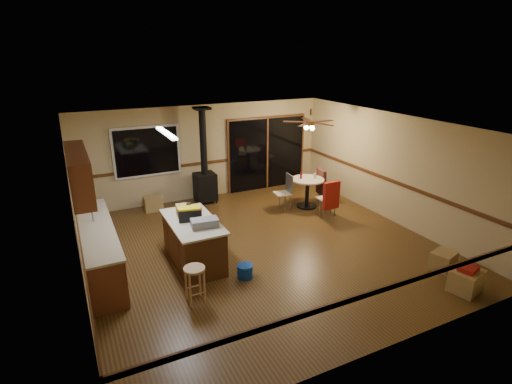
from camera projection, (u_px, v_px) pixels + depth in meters
floor at (262, 247)px, 8.53m from camera, size 7.00×7.00×0.00m
ceiling at (263, 126)px, 7.66m from camera, size 7.00×7.00×0.00m
wall_back at (205, 152)px, 11.05m from camera, size 7.00×0.00×7.00m
wall_front at (385, 270)px, 5.13m from camera, size 7.00×0.00×7.00m
wall_left at (75, 220)px, 6.65m from camera, size 0.00×7.00×7.00m
wall_right at (393, 168)px, 9.54m from camera, size 0.00×7.00×7.00m
chair_rail at (262, 203)px, 8.19m from camera, size 7.00×7.00×0.08m
window at (147, 152)px, 10.28m from camera, size 1.72×0.10×1.32m
sliding_door at (267, 154)px, 11.88m from camera, size 2.52×0.10×2.10m
lower_cabinets at (98, 250)px, 7.49m from camera, size 0.60×3.00×0.86m
countertop at (95, 228)px, 7.33m from camera, size 0.64×3.04×0.04m
upper_cabinets at (79, 173)px, 7.11m from camera, size 0.35×2.00×0.80m
kitchen_island at (194, 242)px, 7.76m from camera, size 0.88×1.68×0.90m
wood_stove at (205, 177)px, 10.78m from camera, size 0.55×0.50×2.52m
ceiling_fan at (310, 124)px, 9.98m from camera, size 0.24×0.24×0.55m
fluorescent_strip at (166, 133)px, 7.18m from camera, size 0.10×1.20×0.04m
toolbox_grey at (205, 223)px, 7.32m from camera, size 0.52×0.33×0.15m
toolbox_black at (190, 215)px, 7.59m from camera, size 0.46×0.31×0.23m
toolbox_yellow_lid at (189, 208)px, 7.54m from camera, size 0.46×0.31×0.03m
box_on_island at (182, 211)px, 7.82m from camera, size 0.26×0.33×0.20m
bottle_dark at (189, 210)px, 7.72m from camera, size 0.10×0.10×0.30m
bottle_pink at (200, 212)px, 7.71m from camera, size 0.08×0.08×0.22m
bottle_white at (189, 211)px, 7.85m from camera, size 0.07×0.07×0.17m
bar_stool at (195, 285)px, 6.57m from camera, size 0.37×0.37×0.64m
blue_bucket at (245, 271)px, 7.36m from camera, size 0.30×0.30×0.25m
dining_table at (307, 188)px, 10.55m from camera, size 0.86×0.86×0.78m
glass_red at (301, 176)px, 10.46m from camera, size 0.07×0.07×0.17m
glass_cream at (315, 176)px, 10.47m from camera, size 0.08×0.08×0.14m
chair_left at (286, 188)px, 10.36m from camera, size 0.44×0.44×0.51m
chair_near at (331, 195)px, 9.82m from camera, size 0.44×0.46×0.70m
chair_right at (322, 182)px, 10.81m from camera, size 0.53×0.50×0.70m
box_under_window at (153, 204)px, 10.42m from camera, size 0.47×0.38×0.37m
box_corner_a at (466, 281)px, 6.91m from camera, size 0.61×0.55×0.40m
box_corner_b at (443, 261)px, 7.62m from camera, size 0.51×0.47×0.35m
box_small_red at (468, 269)px, 6.83m from camera, size 0.36×0.33×0.08m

